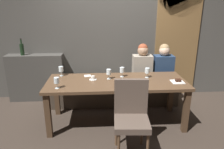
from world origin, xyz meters
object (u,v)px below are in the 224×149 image
Objects in this scene: dessert_plate at (178,81)px; banquette_bench at (113,93)px; diner_bearded at (163,65)px; diner_redhead at (142,65)px; wine_glass_near_right at (122,70)px; chair_near_side at (131,113)px; wine_bottle_dark_red at (22,49)px; wine_glass_center_front at (61,69)px; dining_table at (117,86)px; wine_glass_far_left at (57,81)px; wine_glass_far_right at (147,71)px; espresso_cup at (93,78)px; wine_glass_end_right at (109,72)px.

banquette_bench is at bearing 139.01° from dessert_plate.
banquette_bench is at bearing 178.35° from diner_bearded.
wine_glass_near_right is (-0.44, -0.50, 0.05)m from diner_redhead.
chair_near_side is 3.01× the size of wine_bottle_dark_red.
diner_bearded is (0.82, 1.39, 0.24)m from chair_near_side.
diner_redhead reaches higher than wine_glass_center_front.
chair_near_side reaches higher than dessert_plate.
chair_near_side is (0.13, -0.72, -0.09)m from dining_table.
wine_bottle_dark_red reaches higher than diner_bearded.
wine_bottle_dark_red reaches higher than wine_glass_far_left.
diner_bearded is at bearing 26.87° from wine_glass_far_left.
dining_table is at bearing -166.28° from wine_glass_far_right.
espresso_cup is at bearing -34.14° from wine_bottle_dark_red.
wine_glass_end_right reaches higher than dining_table.
diner_bearded reaches higher than wine_glass_near_right.
wine_bottle_dark_red reaches higher than wine_glass_far_right.
wine_glass_far_left is (-1.84, -0.93, 0.05)m from diner_bearded.
wine_glass_near_right is at bearing 159.42° from dessert_plate.
wine_glass_center_front is at bearing -39.78° from wine_bottle_dark_red.
dining_table is 13.41× the size of wine_glass_near_right.
wine_glass_near_right is at bearing 91.48° from chair_near_side.
wine_glass_far_left is (-0.76, -0.36, 0.00)m from wine_glass_end_right.
espresso_cup is at bearing -23.52° from wine_glass_center_front.
chair_near_side is 0.97m from wine_glass_far_right.
dessert_plate is at bearing -29.80° from wine_glass_far_right.
wine_glass_far_left is at bearing -132.69° from banquette_bench.
wine_bottle_dark_red is (-2.71, 0.34, 0.27)m from diner_bearded.
wine_bottle_dark_red reaches higher than wine_glass_near_right.
diner_redhead is (0.42, 1.41, 0.25)m from chair_near_side.
wine_bottle_dark_red reaches higher than espresso_cup.
espresso_cup is (-0.26, -0.02, -0.09)m from wine_glass_end_right.
diner_redhead is at bearing 86.46° from wine_glass_far_right.
wine_glass_far_right is (0.51, 0.13, 0.20)m from dining_table.
wine_glass_near_right reaches higher than banquette_bench.
diner_bearded reaches higher than banquette_bench.
wine_glass_far_right is (0.38, 0.85, 0.29)m from chair_near_side.
banquette_bench is 15.24× the size of wine_glass_end_right.
wine_glass_center_front is 1.00× the size of wine_glass_near_right.
wine_glass_near_right is at bearing 24.51° from wine_glass_far_left.
wine_glass_end_right is at bearing -157.00° from wine_glass_near_right.
chair_near_side is at bearing -84.76° from banquette_bench.
chair_near_side is at bearing -143.64° from dessert_plate.
wine_glass_far_left is at bearing -164.65° from wine_glass_far_right.
chair_near_side is at bearing -79.75° from dining_table.
wine_glass_center_front is (-1.87, -0.36, 0.05)m from diner_bearded.
wine_glass_far_left is (-0.88, -0.26, 0.20)m from dining_table.
diner_bearded reaches higher than wine_glass_far_right.
banquette_bench is 1.46m from chair_near_side.
wine_glass_center_front is (-1.46, -0.38, 0.05)m from diner_redhead.
wine_glass_far_right is at bearing -9.47° from wine_glass_near_right.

